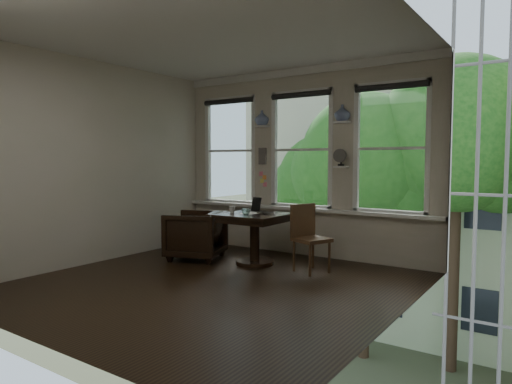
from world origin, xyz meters
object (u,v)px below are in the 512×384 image
Objects in this scene: table at (255,239)px; armchair_left at (195,235)px; side_chair_right at (312,239)px; mug at (232,209)px; laptop at (263,213)px.

armchair_left is at bearing -167.15° from table.
armchair_left is at bearing 120.35° from side_chair_right.
laptop is at bearing 13.38° from mug.
laptop is 2.92× the size of mug.
side_chair_right is (1.88, 0.26, 0.09)m from armchair_left.
table is 0.98× the size of side_chair_right.
armchair_left is 1.18m from laptop.
table is at bearing 9.10° from mug.
mug is (-0.48, -0.11, 0.04)m from laptop.
side_chair_right is 1.33m from mug.
laptop reaches higher than table.
table is 0.92m from side_chair_right.
mug is (-1.28, -0.10, 0.34)m from side_chair_right.
side_chair_right is at bearing 2.84° from table.
armchair_left is 1.90m from side_chair_right.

